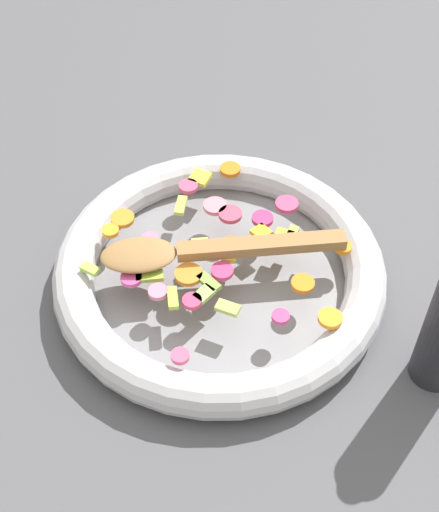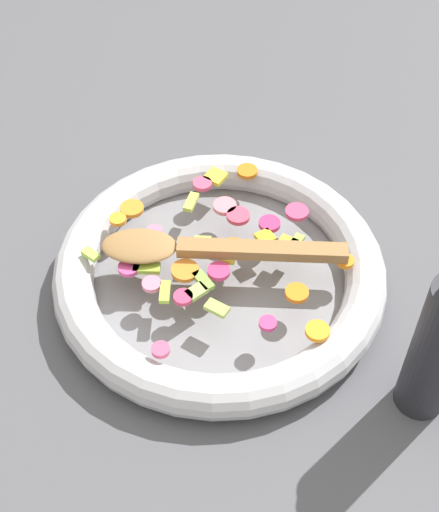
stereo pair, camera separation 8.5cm
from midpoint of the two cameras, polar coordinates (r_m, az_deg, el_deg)
name	(u,v)px [view 2 (the right image)]	position (r m, az deg, el deg)	size (l,w,h in m)	color
ground_plane	(220,283)	(0.89, 2.74, -2.30)	(4.00, 4.00, 0.00)	#4C4C51
skillet	(220,271)	(0.87, 2.79, -1.38)	(0.41, 0.41, 0.05)	slate
chopped_vegetables	(219,246)	(0.86, 2.83, 0.63)	(0.31, 0.33, 0.01)	orange
wooden_spoon	(197,248)	(0.84, 1.04, 0.49)	(0.28, 0.15, 0.01)	olive
pepper_mill	(439,347)	(0.75, 20.29, -7.04)	(0.05, 0.05, 0.22)	#232328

